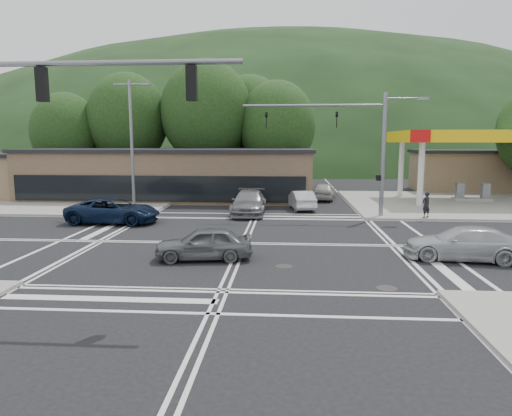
# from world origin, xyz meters

# --- Properties ---
(ground) EXTENTS (120.00, 120.00, 0.00)m
(ground) POSITION_xyz_m (0.00, 0.00, 0.00)
(ground) COLOR black
(ground) RESTS_ON ground
(sidewalk_ne) EXTENTS (16.00, 16.00, 0.15)m
(sidewalk_ne) POSITION_xyz_m (15.00, 15.00, 0.07)
(sidewalk_ne) COLOR gray
(sidewalk_ne) RESTS_ON ground
(sidewalk_nw) EXTENTS (16.00, 16.00, 0.15)m
(sidewalk_nw) POSITION_xyz_m (-15.00, 15.00, 0.07)
(sidewalk_nw) COLOR gray
(sidewalk_nw) RESTS_ON ground
(gas_station_canopy) EXTENTS (12.32, 8.34, 5.75)m
(gas_station_canopy) POSITION_xyz_m (16.99, 15.99, 5.04)
(gas_station_canopy) COLOR silver
(gas_station_canopy) RESTS_ON ground
(convenience_store) EXTENTS (10.00, 6.00, 3.80)m
(convenience_store) POSITION_xyz_m (20.00, 25.00, 1.90)
(convenience_store) COLOR #846B4F
(convenience_store) RESTS_ON ground
(commercial_row) EXTENTS (24.00, 8.00, 4.00)m
(commercial_row) POSITION_xyz_m (-8.00, 17.00, 2.00)
(commercial_row) COLOR brown
(commercial_row) RESTS_ON ground
(hill_north) EXTENTS (252.00, 126.00, 140.00)m
(hill_north) POSITION_xyz_m (0.00, 90.00, 0.00)
(hill_north) COLOR black
(hill_north) RESTS_ON ground
(tree_n_a) EXTENTS (8.00, 8.00, 11.75)m
(tree_n_a) POSITION_xyz_m (-14.00, 24.00, 7.14)
(tree_n_a) COLOR #382619
(tree_n_a) RESTS_ON ground
(tree_n_b) EXTENTS (9.00, 9.00, 12.98)m
(tree_n_b) POSITION_xyz_m (-6.00, 24.00, 7.79)
(tree_n_b) COLOR #382619
(tree_n_b) RESTS_ON ground
(tree_n_c) EXTENTS (7.60, 7.60, 10.87)m
(tree_n_c) POSITION_xyz_m (1.00, 24.00, 6.49)
(tree_n_c) COLOR #382619
(tree_n_c) RESTS_ON ground
(tree_n_d) EXTENTS (6.80, 6.80, 9.76)m
(tree_n_d) POSITION_xyz_m (-20.00, 23.00, 5.84)
(tree_n_d) COLOR #382619
(tree_n_d) RESTS_ON ground
(tree_n_e) EXTENTS (8.40, 8.40, 11.98)m
(tree_n_e) POSITION_xyz_m (-2.00, 28.00, 7.14)
(tree_n_e) COLOR #382619
(tree_n_e) RESTS_ON ground
(streetlight_nw) EXTENTS (2.50, 0.25, 9.00)m
(streetlight_nw) POSITION_xyz_m (-8.44, 9.00, 5.05)
(streetlight_nw) COLOR slate
(streetlight_nw) RESTS_ON ground
(signal_mast_ne) EXTENTS (11.65, 0.30, 8.00)m
(signal_mast_ne) POSITION_xyz_m (6.95, 8.20, 5.07)
(signal_mast_ne) COLOR slate
(signal_mast_ne) RESTS_ON ground
(signal_mast_sw) EXTENTS (9.14, 0.28, 8.00)m
(signal_mast_sw) POSITION_xyz_m (-6.39, -8.20, 5.12)
(signal_mast_sw) COLOR slate
(signal_mast_sw) RESTS_ON ground
(car_blue_west) EXTENTS (5.58, 2.69, 1.53)m
(car_blue_west) POSITION_xyz_m (-8.42, 5.00, 0.76)
(car_blue_west) COLOR #0B1832
(car_blue_west) RESTS_ON ground
(car_grey_center) EXTENTS (4.25, 2.20, 1.38)m
(car_grey_center) POSITION_xyz_m (-1.37, -3.13, 0.69)
(car_grey_center) COLOR #5D6062
(car_grey_center) RESTS_ON ground
(car_silver_east) EXTENTS (5.05, 2.67, 1.39)m
(car_silver_east) POSITION_xyz_m (9.50, -2.41, 0.70)
(car_silver_east) COLOR #B0B3B8
(car_silver_east) RESTS_ON ground
(car_queue_a) EXTENTS (2.14, 4.35, 1.37)m
(car_queue_a) POSITION_xyz_m (3.12, 11.58, 0.69)
(car_queue_a) COLOR silver
(car_queue_a) RESTS_ON ground
(car_queue_b) EXTENTS (2.36, 4.52, 1.47)m
(car_queue_b) POSITION_xyz_m (5.22, 17.19, 0.73)
(car_queue_b) COLOR #B4B4B0
(car_queue_b) RESTS_ON ground
(car_northbound) EXTENTS (2.27, 5.50, 1.59)m
(car_northbound) POSITION_xyz_m (-0.50, 9.00, 0.80)
(car_northbound) COLOR slate
(car_northbound) RESTS_ON ground
(pedestrian) EXTENTS (0.71, 0.64, 1.63)m
(pedestrian) POSITION_xyz_m (10.85, 7.50, 0.97)
(pedestrian) COLOR black
(pedestrian) RESTS_ON sidewalk_ne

